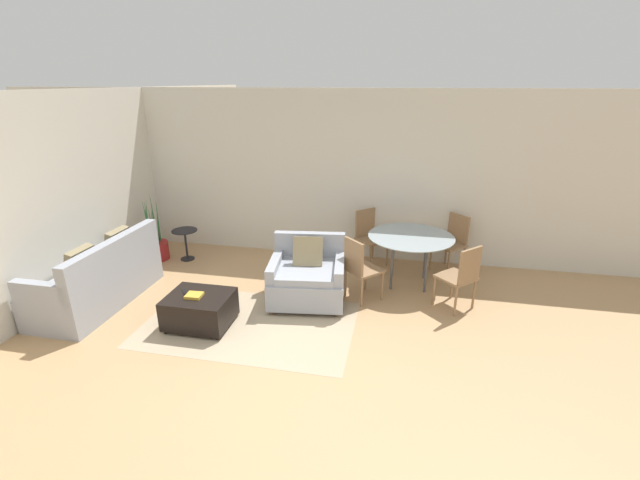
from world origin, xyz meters
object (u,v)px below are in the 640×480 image
Objects in this scene: book_stack at (194,295)px; dining_chair_near_left at (359,266)px; potted_plant at (155,246)px; dining_chair_far_left at (369,233)px; couch at (100,281)px; armchair at (308,277)px; dining_table at (411,241)px; dining_chair_near_right at (462,274)px; dining_chair_far_right at (453,239)px; tv_remote_primary at (185,292)px; ottoman at (200,309)px; side_table at (185,239)px.

book_stack is 2.16m from dining_chair_near_left.
potted_plant is 1.29× the size of dining_chair_far_left.
couch is 2.80m from armchair.
dining_chair_near_right is at bearing -45.00° from dining_table.
dining_chair_far_right is (0.00, 1.32, 0.00)m from dining_chair_near_right.
armchair is at bearing 32.16° from tv_remote_primary.
potted_plant is 1.29× the size of dining_chair_near_left.
tv_remote_primary is (-0.17, 0.09, -0.01)m from book_stack.
side_table is at bearing 121.99° from ottoman.
couch is 2.03× the size of dining_chair_far_left.
potted_plant is (-1.71, 1.80, 0.01)m from ottoman.
dining_chair_near_left is 1.32m from dining_chair_far_left.
couch is 2.03× the size of dining_chair_near_right.
book_stack is 0.22× the size of dining_chair_far_left.
dining_chair_far_left is at bearing 52.04° from ottoman.
ottoman is (-1.15, -0.91, -0.12)m from armchair.
dining_table is 1.37× the size of dining_chair_near_right.
side_table reaches higher than tv_remote_primary.
dining_table is (4.07, 1.42, 0.36)m from couch.
armchair is at bearing 13.07° from couch.
couch is at bearing -166.93° from armchair.
couch is at bearing -156.28° from dining_chair_far_right.
tv_remote_primary is at bearing -9.12° from couch.
couch is 1.57m from book_stack.
dining_chair_near_left is at bearing 10.31° from armchair.
tv_remote_primary is 0.16× the size of dining_chair_near_right.
tv_remote_primary is 2.07m from side_table.
dining_chair_far_left is at bearing 48.39° from tv_remote_primary.
tv_remote_primary reaches higher than ottoman.
dining_table is (4.21, -0.11, 0.45)m from potted_plant.
dining_chair_far_right is at bearing 90.00° from dining_chair_near_right.
armchair is 3.00m from potted_plant.
tv_remote_primary is 4.08m from dining_chair_far_right.
dining_table reaches higher than tv_remote_primary.
couch reaches higher than dining_chair_far_left.
book_stack is (-0.04, -0.04, 0.20)m from ottoman.
couch reaches higher than book_stack.
potted_plant is at bearing 133.56° from ottoman.
dining_chair_near_left is (-0.66, -0.66, -0.16)m from dining_table.
potted_plant reaches higher than dining_chair_far_left.
couch reaches higher than ottoman.
couch is at bearing -103.91° from side_table.
armchair is 7.62× the size of tv_remote_primary.
book_stack is 2.49m from potted_plant.
armchair is 2.02m from dining_chair_near_right.
dining_chair_near_left is (1.84, 1.03, 0.30)m from ottoman.
dining_chair_far_left is at bearing 180.00° from dining_chair_far_right.
potted_plant reaches higher than armchair.
tv_remote_primary is (-0.21, 0.05, 0.19)m from ottoman.
dining_chair_near_left reaches higher than book_stack.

